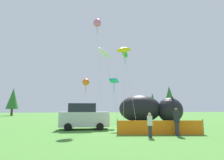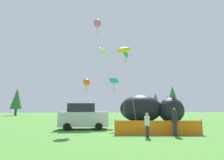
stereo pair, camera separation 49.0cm
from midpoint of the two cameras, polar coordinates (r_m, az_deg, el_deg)
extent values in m
plane|color=#477F33|center=(15.64, 3.67, -16.04)|extent=(120.00, 120.00, 0.00)
cube|color=#B7BCC1|center=(16.32, -9.77, -12.45)|extent=(4.41, 2.04, 1.27)
cube|color=#1E232D|center=(16.30, -10.44, -8.87)|extent=(2.46, 1.78, 0.76)
cylinder|color=black|center=(17.22, -5.06, -14.32)|extent=(0.65, 0.29, 0.63)
cylinder|color=black|center=(15.47, -4.89, -14.92)|extent=(0.65, 0.29, 0.63)
cylinder|color=black|center=(17.36, -14.20, -14.04)|extent=(0.65, 0.29, 0.63)
cylinder|color=black|center=(15.62, -15.08, -14.59)|extent=(0.65, 0.29, 0.63)
cube|color=black|center=(14.87, 12.72, -14.39)|extent=(0.48, 0.48, 0.03)
cube|color=black|center=(14.65, 13.05, -13.64)|extent=(0.44, 0.04, 0.42)
cylinder|color=#A5A5AD|center=(15.00, 11.72, -15.27)|extent=(0.02, 0.02, 0.47)
cylinder|color=#A5A5AD|center=(15.15, 13.15, -15.16)|extent=(0.02, 0.02, 0.47)
cylinder|color=#A5A5AD|center=(14.63, 12.35, -15.41)|extent=(0.02, 0.02, 0.47)
cylinder|color=#A5A5AD|center=(14.79, 13.80, -15.29)|extent=(0.02, 0.02, 0.47)
ellipsoid|color=black|center=(23.68, 8.49, -9.27)|extent=(6.39, 5.22, 3.57)
ellipsoid|color=white|center=(23.69, 8.53, -11.21)|extent=(4.22, 3.71, 1.60)
sphere|color=black|center=(23.87, 17.84, -9.36)|extent=(3.21, 3.21, 3.21)
cone|color=black|center=(24.60, 16.83, -6.39)|extent=(0.90, 0.90, 0.96)
cone|color=black|center=(23.18, 18.60, -6.17)|extent=(0.90, 0.90, 0.96)
cube|color=orange|center=(13.38, 14.48, -14.81)|extent=(6.14, 1.01, 1.00)
cylinder|color=#4C4C51|center=(12.94, 0.60, -15.07)|extent=(0.05, 0.05, 1.10)
cylinder|color=#4C4C51|center=(14.48, 26.76, -13.49)|extent=(0.05, 0.05, 1.10)
cylinder|color=#2D2D38|center=(13.28, 19.49, -14.84)|extent=(0.28, 0.28, 0.90)
cylinder|color=#26262D|center=(13.21, 19.30, -11.30)|extent=(0.41, 0.41, 0.75)
sphere|color=brown|center=(13.20, 19.19, -9.15)|extent=(0.24, 0.24, 0.24)
cylinder|color=#2D2D38|center=(12.07, 11.17, -16.17)|extent=(0.23, 0.23, 0.75)
cylinder|color=silver|center=(12.01, 11.07, -12.92)|extent=(0.34, 0.34, 0.62)
sphere|color=tan|center=(11.98, 11.01, -10.95)|extent=(0.20, 0.20, 0.20)
cylinder|color=silver|center=(21.07, 3.16, -2.14)|extent=(0.12, 0.98, 8.89)
ellipsoid|color=yellow|center=(21.61, 3.22, 9.79)|extent=(2.15, 1.23, 1.12)
cylinder|color=yellow|center=(21.39, 3.24, 8.02)|extent=(0.06, 0.06, 1.20)
cylinder|color=silver|center=(19.73, -4.74, 2.79)|extent=(0.71, 0.52, 11.90)
sphere|color=pink|center=(21.94, -5.52, 18.07)|extent=(0.94, 0.94, 0.94)
cylinder|color=pink|center=(21.63, -5.55, 16.42)|extent=(0.06, 0.06, 1.20)
cylinder|color=silver|center=(18.79, 0.72, -7.42)|extent=(0.43, 0.86, 4.89)
cube|color=#19B2B2|center=(19.38, -0.10, -0.21)|extent=(1.21, 1.22, 0.42)
cylinder|color=#19B2B2|center=(19.29, -0.10, -2.26)|extent=(0.06, 0.06, 1.20)
cylinder|color=silver|center=(21.88, -8.83, -7.20)|extent=(0.39, 1.02, 5.16)
sphere|color=orange|center=(22.60, -9.15, -0.68)|extent=(0.90, 0.90, 0.90)
cylinder|color=orange|center=(22.51, -9.20, -2.44)|extent=(0.06, 0.06, 1.20)
cylinder|color=silver|center=(21.15, 5.33, -2.04)|extent=(0.56, 2.84, 8.96)
ellipsoid|color=green|center=(23.38, 3.64, 8.49)|extent=(1.56, 2.54, 0.77)
cylinder|color=green|center=(23.18, 3.66, 6.84)|extent=(0.06, 0.06, 1.20)
cylinder|color=silver|center=(23.46, -0.88, -2.14)|extent=(1.77, 0.66, 9.47)
ellipsoid|color=white|center=(24.67, -2.98, 8.79)|extent=(2.44, 2.70, 1.27)
cylinder|color=white|center=(24.47, -3.00, 7.23)|extent=(0.06, 0.06, 1.20)
cylinder|color=brown|center=(50.46, -30.19, -9.11)|extent=(0.52, 0.52, 1.62)
cone|color=#2D6B2D|center=(50.50, -29.88, -5.25)|extent=(2.86, 2.86, 5.20)
cylinder|color=brown|center=(59.07, 18.23, -9.45)|extent=(0.68, 0.68, 2.12)
cone|color=#2D6B2D|center=(59.18, 18.01, -5.14)|extent=(3.73, 3.73, 6.78)
cylinder|color=brown|center=(55.23, 12.97, -10.05)|extent=(0.48, 0.48, 1.51)
cone|color=#2D6B2D|center=(55.25, 12.85, -6.75)|extent=(2.66, 2.66, 4.84)
camera|label=1|loc=(0.25, -90.71, 0.11)|focal=28.00mm
camera|label=2|loc=(0.25, 89.29, -0.11)|focal=28.00mm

